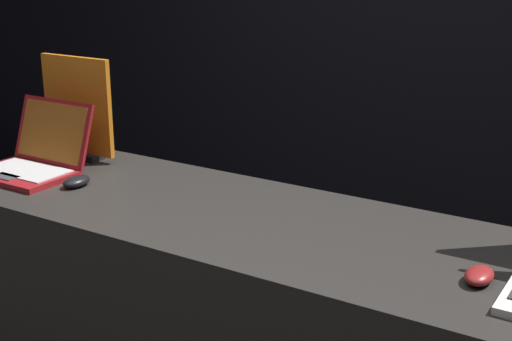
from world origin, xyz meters
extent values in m
cube|color=black|center=(0.00, 1.96, 1.40)|extent=(8.00, 0.05, 2.80)
cube|color=maroon|center=(-0.89, 0.24, 0.88)|extent=(0.35, 0.24, 0.02)
cube|color=#B7B7B7|center=(-0.89, 0.26, 0.89)|extent=(0.30, 0.17, 0.00)
cube|color=#3F3F42|center=(-0.89, 0.17, 0.89)|extent=(0.10, 0.05, 0.00)
cube|color=maroon|center=(-0.89, 0.40, 1.00)|extent=(0.35, 0.09, 0.23)
cube|color=#A5591E|center=(-0.89, 0.39, 1.00)|extent=(0.31, 0.07, 0.20)
ellipsoid|color=black|center=(-0.65, 0.27, 0.88)|extent=(0.07, 0.11, 0.04)
cube|color=black|center=(-0.89, 0.52, 0.88)|extent=(0.18, 0.07, 0.02)
cube|color=orange|center=(-0.89, 0.52, 1.07)|extent=(0.33, 0.02, 0.37)
ellipsoid|color=maroon|center=(0.70, 0.26, 0.88)|extent=(0.07, 0.11, 0.04)
camera|label=1|loc=(1.07, -1.35, 1.64)|focal=50.00mm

